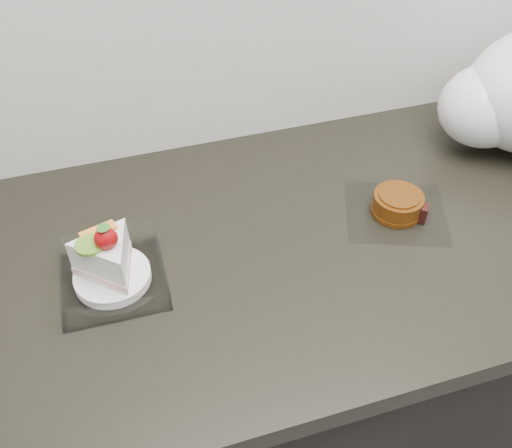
% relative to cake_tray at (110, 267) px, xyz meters
% --- Properties ---
extents(counter, '(2.04, 0.64, 0.90)m').
position_rel_cake_tray_xyz_m(counter, '(0.42, 0.01, -0.48)').
color(counter, black).
rests_on(counter, ground).
extents(cake_tray, '(0.17, 0.17, 0.13)m').
position_rel_cake_tray_xyz_m(cake_tray, '(0.00, 0.00, 0.00)').
color(cake_tray, white).
rests_on(cake_tray, counter).
extents(mooncake_wrap, '(0.22, 0.22, 0.04)m').
position_rel_cake_tray_xyz_m(mooncake_wrap, '(0.50, 0.01, -0.02)').
color(mooncake_wrap, white).
rests_on(mooncake_wrap, counter).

